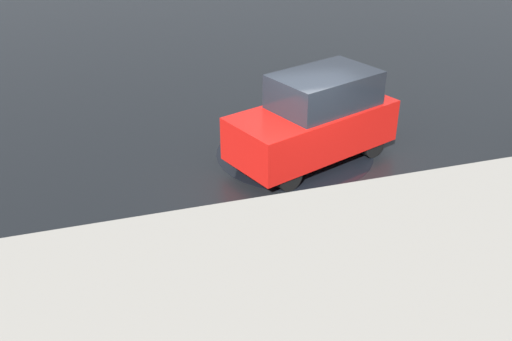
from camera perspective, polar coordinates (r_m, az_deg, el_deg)
ground_plane at (r=12.51m, az=5.16°, el=-1.12°), size 60.00×60.00×0.00m
kerb_strip at (r=9.47m, az=14.78°, el=-13.12°), size 24.00×3.20×0.04m
moving_hatchback at (r=13.04m, az=5.97°, el=5.17°), size 4.25×2.94×2.06m
fire_hydrant at (r=9.06m, az=-12.16°, el=-11.81°), size 0.42×0.31×0.80m
pedestrian at (r=9.24m, az=-19.94°, el=-9.95°), size 0.34×0.55×1.22m
sign_post at (r=7.38m, az=-17.75°, el=-11.63°), size 0.07×0.44×2.40m
puddle_patch at (r=13.73m, az=3.86°, el=1.81°), size 3.76×3.76×0.01m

